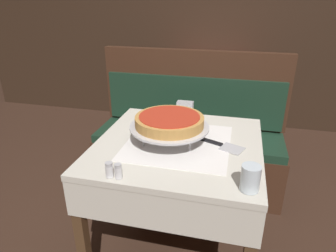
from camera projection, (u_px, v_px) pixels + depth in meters
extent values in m
plane|color=#382319|center=(177.00, 250.00, 1.83)|extent=(14.00, 14.00, 0.00)
cube|color=beige|center=(178.00, 145.00, 1.54)|extent=(0.83, 0.83, 0.03)
cube|color=white|center=(178.00, 142.00, 1.53)|extent=(0.52, 0.52, 0.00)
cube|color=beige|center=(178.00, 163.00, 1.58)|extent=(0.83, 0.83, 0.18)
cube|color=#4C331E|center=(83.00, 241.00, 1.43)|extent=(0.05, 0.05, 0.71)
cube|color=#4C331E|center=(136.00, 161.00, 2.11)|extent=(0.05, 0.05, 0.71)
cube|color=#4C331E|center=(247.00, 176.00, 1.94)|extent=(0.05, 0.05, 0.71)
cube|color=red|center=(207.00, 72.00, 3.00)|extent=(0.81, 0.81, 0.03)
cube|color=white|center=(208.00, 70.00, 2.99)|extent=(0.50, 0.50, 0.00)
cube|color=red|center=(207.00, 79.00, 3.03)|extent=(0.81, 0.81, 0.12)
cube|color=#4C331E|center=(163.00, 116.00, 2.89)|extent=(0.05, 0.05, 0.70)
cube|color=#4C331E|center=(241.00, 123.00, 2.73)|extent=(0.05, 0.05, 0.70)
cube|color=#4C331E|center=(178.00, 94.00, 3.55)|extent=(0.05, 0.05, 0.70)
cube|color=#4C331E|center=(242.00, 98.00, 3.39)|extent=(0.05, 0.05, 0.70)
cube|color=#3D2316|center=(187.00, 162.00, 2.39)|extent=(1.43, 0.45, 0.40)
cube|color=#193323|center=(188.00, 136.00, 2.29)|extent=(1.40, 0.44, 0.06)
cube|color=#3D2316|center=(194.00, 88.00, 2.34)|extent=(1.43, 0.06, 0.59)
cube|color=#193323|center=(193.00, 101.00, 2.34)|extent=(1.37, 0.02, 0.38)
cube|color=black|center=(219.00, 18.00, 3.22)|extent=(6.00, 0.04, 2.40)
cylinder|color=#ADADB2|center=(175.00, 125.00, 1.63)|extent=(0.01, 0.01, 0.08)
cylinder|color=#ADADB2|center=(143.00, 139.00, 1.47)|extent=(0.01, 0.01, 0.08)
cylinder|color=#ADADB2|center=(190.00, 144.00, 1.42)|extent=(0.01, 0.01, 0.08)
cylinder|color=#ADADB2|center=(169.00, 129.00, 1.49)|extent=(0.27, 0.27, 0.01)
cylinder|color=silver|center=(169.00, 128.00, 1.49)|extent=(0.38, 0.38, 0.01)
cylinder|color=silver|center=(169.00, 127.00, 1.49)|extent=(0.40, 0.40, 0.01)
cylinder|color=#C68E47|center=(169.00, 121.00, 1.48)|extent=(0.34, 0.34, 0.05)
cylinder|color=red|center=(169.00, 116.00, 1.47)|extent=(0.30, 0.30, 0.01)
cube|color=#BCBCC1|center=(232.00, 149.00, 1.46)|extent=(0.13, 0.12, 0.00)
cube|color=black|center=(209.00, 141.00, 1.53)|extent=(0.14, 0.07, 0.01)
cylinder|color=silver|center=(250.00, 178.00, 1.14)|extent=(0.08, 0.08, 0.10)
cylinder|color=silver|center=(109.00, 171.00, 1.23)|extent=(0.03, 0.03, 0.05)
cylinder|color=#B7B7BC|center=(109.00, 164.00, 1.22)|extent=(0.03, 0.03, 0.01)
cylinder|color=silver|center=(118.00, 172.00, 1.22)|extent=(0.03, 0.03, 0.05)
cylinder|color=#B7B7BC|center=(118.00, 166.00, 1.21)|extent=(0.03, 0.03, 0.01)
cube|color=#B2B2B7|center=(185.00, 109.00, 1.85)|extent=(0.10, 0.05, 0.09)
cube|color=black|center=(217.00, 70.00, 2.93)|extent=(0.12, 0.12, 0.03)
cylinder|color=black|center=(218.00, 62.00, 2.90)|extent=(0.01, 0.01, 0.12)
cylinder|color=white|center=(218.00, 63.00, 2.94)|extent=(0.04, 0.04, 0.10)
cylinder|color=red|center=(217.00, 65.00, 2.87)|extent=(0.04, 0.04, 0.10)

